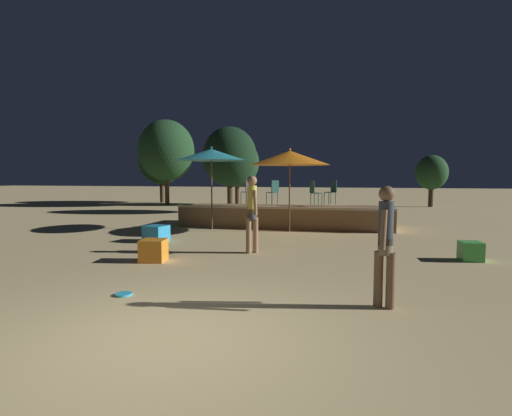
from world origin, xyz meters
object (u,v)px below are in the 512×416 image
bistro_chair_3 (314,191)px  background_tree_0 (237,163)px  bistro_chair_2 (332,190)px  cube_seat_2 (471,251)px  patio_umbrella_1 (290,158)px  background_tree_4 (166,151)px  background_tree_3 (161,159)px  patio_umbrella_0 (211,155)px  cube_seat_0 (156,233)px  frisbee_disc (123,294)px  person_1 (385,242)px  bistro_chair_0 (274,190)px  background_tree_2 (432,173)px  background_tree_1 (230,157)px  bistro_chair_1 (248,190)px  cube_seat_1 (153,250)px  person_2 (252,210)px

bistro_chair_3 → background_tree_0: (-5.76, 10.54, 1.36)m
bistro_chair_2 → cube_seat_2: bearing=-6.9°
patio_umbrella_1 → bistro_chair_2: (1.33, 2.04, -1.12)m
cube_seat_2 → background_tree_4: background_tree_4 is taller
patio_umbrella_1 → background_tree_3: 16.61m
patio_umbrella_0 → cube_seat_0: patio_umbrella_0 is taller
patio_umbrella_1 → frisbee_disc: (-1.57, -7.72, -2.46)m
cube_seat_0 → person_1: person_1 is taller
bistro_chair_0 → background_tree_2: size_ratio=0.29×
bistro_chair_0 → bistro_chair_2: same height
patio_umbrella_0 → bistro_chair_0: size_ratio=3.21×
background_tree_1 → bistro_chair_1: bearing=-66.1°
bistro_chair_1 → bistro_chair_0: bearing=118.7°
person_1 → bistro_chair_0: size_ratio=1.94×
person_1 → background_tree_3: (-13.18, 20.05, 2.07)m
patio_umbrella_1 → person_1: bearing=-72.1°
bistro_chair_3 → frisbee_disc: (-2.30, -8.86, -1.34)m
cube_seat_2 → cube_seat_0: bearing=173.9°
bistro_chair_0 → frisbee_disc: size_ratio=3.38×
person_1 → bistro_chair_3: person_1 is taller
frisbee_disc → background_tree_0: (-3.46, 19.40, 2.69)m
patio_umbrella_1 → cube_seat_2: patio_umbrella_1 is taller
cube_seat_2 → bistro_chair_3: size_ratio=0.53×
background_tree_2 → background_tree_3: (-17.66, 0.07, 0.96)m
cube_seat_0 → cube_seat_2: size_ratio=1.42×
person_1 → bistro_chair_2: bearing=-68.1°
cube_seat_0 → cube_seat_1: bearing=-64.5°
bistro_chair_2 → background_tree_1: (-5.29, 4.33, 1.49)m
cube_seat_0 → bistro_chair_1: 4.79m
background_tree_0 → bistro_chair_0: bearing=-67.6°
bistro_chair_0 → bistro_chair_1: bearing=-59.7°
frisbee_disc → cube_seat_1: bearing=106.5°
patio_umbrella_0 → person_1: size_ratio=1.66×
cube_seat_2 → background_tree_2: bearing=81.9°
background_tree_0 → background_tree_2: size_ratio=1.37×
cube_seat_2 → bistro_chair_2: 6.67m
background_tree_1 → person_2: bearing=-70.8°
cube_seat_1 → cube_seat_0: bearing=115.5°
bistro_chair_0 → background_tree_2: bearing=-177.9°
patio_umbrella_1 → person_1: patio_umbrella_1 is taller
patio_umbrella_1 → person_1: (2.40, -7.43, -1.52)m
patio_umbrella_0 → background_tree_0: size_ratio=0.68×
patio_umbrella_1 → background_tree_3: background_tree_3 is taller
background_tree_2 → frisbee_disc: bearing=-112.6°
cube_seat_2 → person_2: person_2 is taller
bistro_chair_0 → cube_seat_2: bearing=83.2°
patio_umbrella_0 → background_tree_3: size_ratio=0.60×
person_2 → bistro_chair_2: bearing=-143.5°
cube_seat_0 → bistro_chair_3: size_ratio=0.75×
cube_seat_2 → bistro_chair_3: (-3.85, 4.81, 1.14)m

